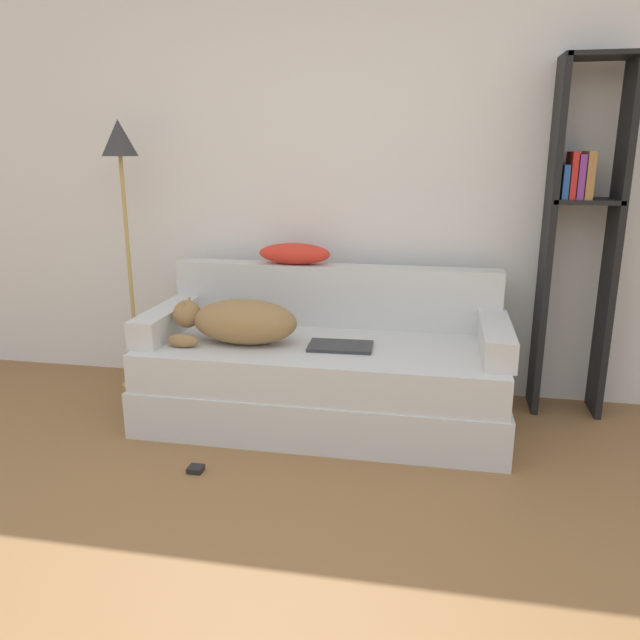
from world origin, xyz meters
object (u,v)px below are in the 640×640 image
(couch, at_px, (323,382))
(power_adapter, at_px, (196,469))
(laptop, at_px, (340,346))
(throw_pillow, at_px, (294,254))
(bookshelf, at_px, (581,225))
(floor_lamp, at_px, (122,174))
(dog, at_px, (239,321))

(couch, height_order, power_adapter, couch)
(laptop, bearing_deg, throw_pillow, 125.82)
(bookshelf, bearing_deg, laptop, -157.65)
(throw_pillow, height_order, floor_lamp, floor_lamp)
(throw_pillow, relative_size, bookshelf, 0.22)
(couch, xyz_separation_m, bookshelf, (1.33, 0.42, 0.84))
(bookshelf, height_order, power_adapter, bookshelf)
(dog, distance_m, floor_lamp, 1.16)
(dog, bearing_deg, laptop, 1.92)
(bookshelf, bearing_deg, couch, -162.45)
(dog, distance_m, power_adapter, 0.81)
(floor_lamp, bearing_deg, dog, -25.15)
(bookshelf, bearing_deg, power_adapter, -148.66)
(laptop, distance_m, floor_lamp, 1.65)
(couch, bearing_deg, bookshelf, 17.55)
(laptop, height_order, throw_pillow, throw_pillow)
(dog, bearing_deg, couch, 12.85)
(floor_lamp, height_order, power_adapter, floor_lamp)
(floor_lamp, bearing_deg, power_adapter, -51.36)
(power_adapter, bearing_deg, dog, 86.09)
(couch, relative_size, throw_pillow, 4.60)
(couch, relative_size, floor_lamp, 1.19)
(couch, relative_size, laptop, 5.68)
(couch, distance_m, throw_pillow, 0.78)
(couch, height_order, floor_lamp, floor_lamp)
(bookshelf, xyz_separation_m, floor_lamp, (-2.58, -0.14, 0.25))
(throw_pillow, bearing_deg, couch, -55.99)
(dog, height_order, throw_pillow, throw_pillow)
(couch, height_order, bookshelf, bookshelf)
(laptop, relative_size, bookshelf, 0.18)
(laptop, distance_m, bookshelf, 1.46)
(laptop, bearing_deg, bookshelf, 19.78)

